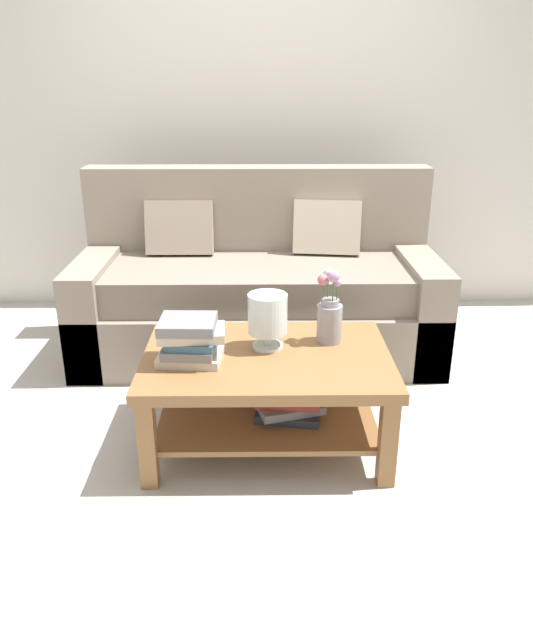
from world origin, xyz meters
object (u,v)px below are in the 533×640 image
(coffee_table, at_px, (269,381))
(book_stack_main, at_px, (190,340))
(couch, at_px, (258,291))
(glass_hurricane_vase, at_px, (268,316))
(flower_pitcher, at_px, (330,315))

(coffee_table, height_order, book_stack_main, book_stack_main)
(couch, relative_size, book_stack_main, 7.14)
(glass_hurricane_vase, bearing_deg, flower_pitcher, 13.09)
(coffee_table, relative_size, flower_pitcher, 3.10)
(book_stack_main, bearing_deg, glass_hurricane_vase, 22.47)
(coffee_table, xyz_separation_m, flower_pitcher, (0.27, 0.14, 0.26))
(couch, distance_m, book_stack_main, 1.19)
(couch, distance_m, flower_pitcher, 1.01)
(flower_pitcher, bearing_deg, glass_hurricane_vase, -166.91)
(book_stack_main, relative_size, flower_pitcher, 0.84)
(coffee_table, distance_m, glass_hurricane_vase, 0.29)
(book_stack_main, distance_m, glass_hurricane_vase, 0.36)
(book_stack_main, distance_m, flower_pitcher, 0.64)
(couch, bearing_deg, coffee_table, -87.40)
(book_stack_main, xyz_separation_m, glass_hurricane_vase, (0.33, 0.13, 0.06))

